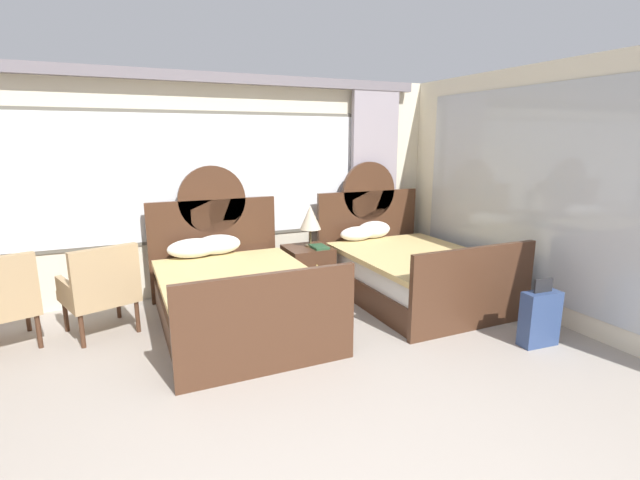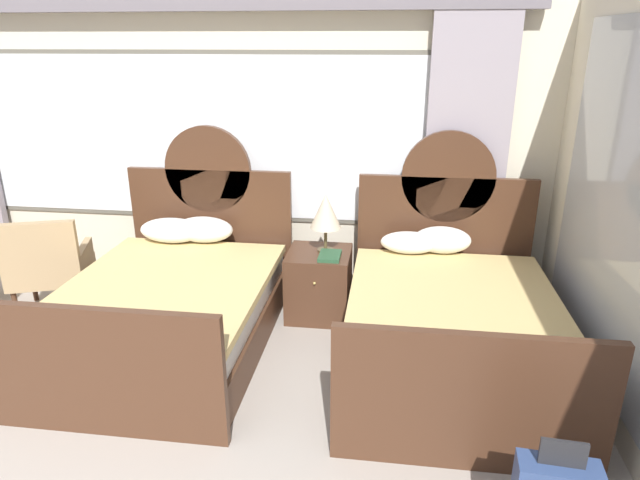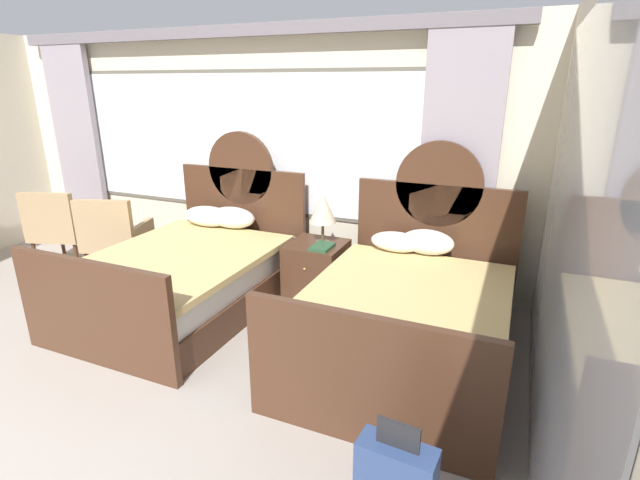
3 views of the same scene
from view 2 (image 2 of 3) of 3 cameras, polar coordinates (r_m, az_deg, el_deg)
The scene contains 7 objects.
wall_back_window at distance 5.38m, azimuth -12.43°, elevation 9.74°, with size 6.50×0.22×2.70m.
bed_near_window at distance 4.57m, azimuth -14.95°, elevation -6.37°, with size 1.54×2.20×1.61m.
bed_near_mirror at distance 4.27m, azimuth 13.34°, elevation -8.28°, with size 1.54×2.20×1.61m.
nightstand_between_beds at distance 4.87m, azimuth -0.10°, elevation -4.56°, with size 0.54×0.57×0.60m.
table_lamp_on_nightstand at distance 4.66m, azimuth 0.59°, elevation 2.96°, with size 0.27×0.27×0.52m.
book_on_nightstand at distance 4.63m, azimuth 1.03°, elevation -1.65°, with size 0.18×0.26×0.03m.
armchair_by_window_left at distance 5.34m, azimuth -26.45°, elevation -2.26°, with size 0.79×0.79×0.93m.
Camera 2 is at (1.83, -0.77, 2.33)m, focal length 30.76 mm.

